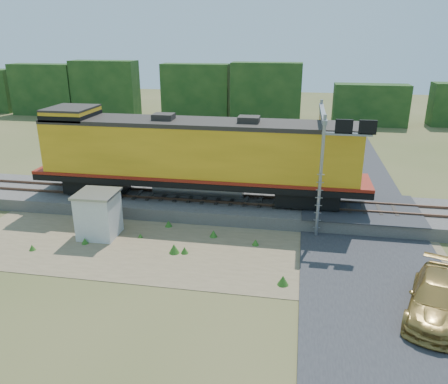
% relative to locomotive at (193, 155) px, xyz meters
% --- Properties ---
extents(ground, '(140.00, 140.00, 0.00)m').
position_rel_locomotive_xyz_m(ground, '(3.43, -6.00, -3.66)').
color(ground, '#475123').
rests_on(ground, ground).
extents(ballast, '(70.00, 5.00, 0.80)m').
position_rel_locomotive_xyz_m(ballast, '(3.43, 0.00, -3.26)').
color(ballast, slate).
rests_on(ballast, ground).
extents(rails, '(70.00, 1.54, 0.16)m').
position_rel_locomotive_xyz_m(rails, '(3.43, 0.00, -2.78)').
color(rails, brown).
rests_on(rails, ballast).
extents(dirt_shoulder, '(26.00, 8.00, 0.03)m').
position_rel_locomotive_xyz_m(dirt_shoulder, '(1.43, -5.50, -3.65)').
color(dirt_shoulder, '#8C7754').
rests_on(dirt_shoulder, ground).
extents(road, '(7.00, 66.00, 0.86)m').
position_rel_locomotive_xyz_m(road, '(10.43, -5.26, -3.57)').
color(road, '#38383A').
rests_on(road, ground).
extents(tree_line_north, '(130.00, 3.00, 6.50)m').
position_rel_locomotive_xyz_m(tree_line_north, '(3.43, 32.00, -0.59)').
color(tree_line_north, '#153714').
rests_on(tree_line_north, ground).
extents(weed_clumps, '(15.00, 6.20, 0.56)m').
position_rel_locomotive_xyz_m(weed_clumps, '(-0.07, -5.90, -3.66)').
color(weed_clumps, '#2F671D').
rests_on(weed_clumps, ground).
extents(locomotive, '(21.22, 3.24, 5.48)m').
position_rel_locomotive_xyz_m(locomotive, '(0.00, 0.00, 0.00)').
color(locomotive, black).
rests_on(locomotive, rails).
extents(shed, '(2.25, 2.25, 2.61)m').
position_rel_locomotive_xyz_m(shed, '(-4.29, -4.88, -2.34)').
color(shed, silver).
rests_on(shed, ground).
extents(signal_gantry, '(2.74, 6.20, 6.91)m').
position_rel_locomotive_xyz_m(signal_gantry, '(8.13, -0.66, 1.53)').
color(signal_gantry, gray).
rests_on(signal_gantry, ground).
extents(car, '(3.79, 5.67, 1.53)m').
position_rel_locomotive_xyz_m(car, '(12.43, -9.50, -2.90)').
color(car, '#A07F3B').
rests_on(car, ground).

